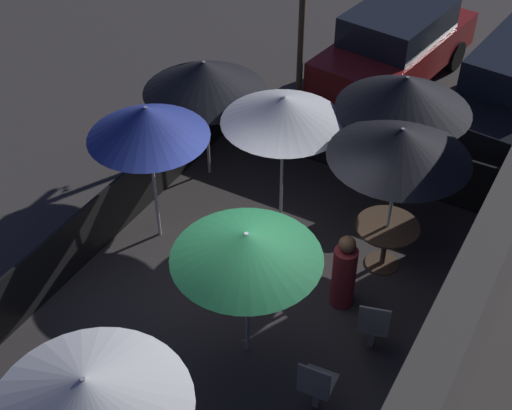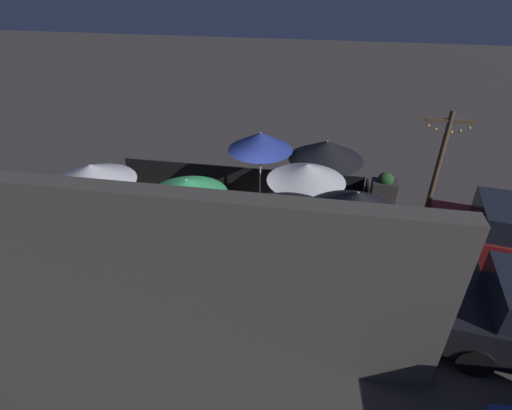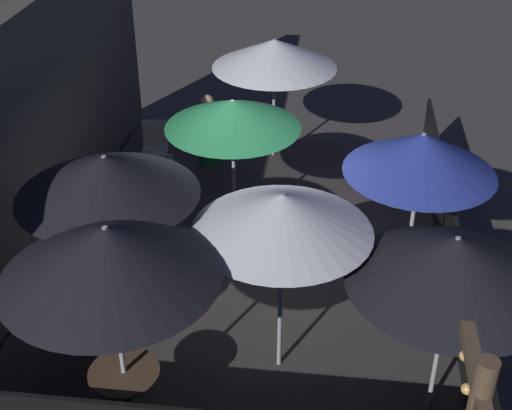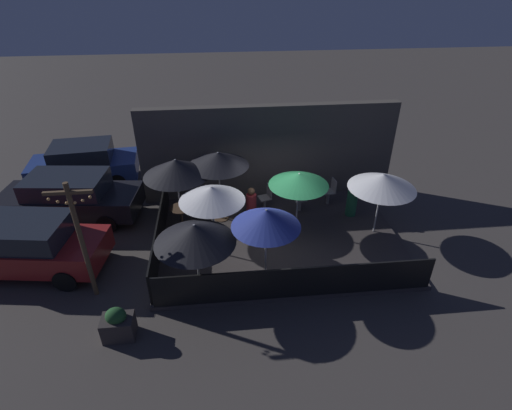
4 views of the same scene
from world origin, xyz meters
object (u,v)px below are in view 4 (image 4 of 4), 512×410
Objects in this scene: patio_umbrella_2 at (195,234)px; patio_umbrella_3 at (383,181)px; parked_car_0 at (28,245)px; patio_chair_1 at (302,198)px; planter_box at (118,324)px; patio_umbrella_0 at (176,168)px; patio_umbrella_5 at (299,179)px; patron_1 at (251,206)px; patio_umbrella_1 at (218,159)px; patio_chair_2 at (266,196)px; dining_table_0 at (181,212)px; parked_car_1 at (70,197)px; patio_umbrella_6 at (212,194)px; light_post at (80,236)px; dining_table_1 at (220,203)px; parked_car_2 at (84,163)px; patio_umbrella_4 at (266,218)px; patron_0 at (352,200)px.

patio_umbrella_3 is at bearing 21.71° from patio_umbrella_2.
patio_chair_1 is at bearing 22.87° from parked_car_0.
planter_box is at bearing -155.51° from patio_umbrella_3.
patio_umbrella_0 reaches higher than parked_car_0.
patio_umbrella_5 reaches higher than patron_1.
patio_umbrella_1 is 2.67× the size of patio_chair_2.
patio_umbrella_3 is 2.28× the size of patio_chair_2.
planter_box is at bearing -35.47° from parked_car_0.
parked_car_1 is at bearing 163.69° from dining_table_0.
patio_umbrella_0 reaches higher than dining_table_0.
parked_car_1 is at bearing -7.94° from patio_chair_1.
patron_1 is (1.23, 1.62, -1.46)m from patio_umbrella_6.
patio_chair_1 is at bearing 42.46° from planter_box.
patio_chair_1 is 7.16m from light_post.
light_post is at bearing -128.12° from patio_umbrella_0.
patio_umbrella_3 is 5.17m from dining_table_1.
parked_car_1 is 2.61m from parked_car_2.
dining_table_0 is at bearing 171.34° from patio_umbrella_5.
patio_umbrella_6 reaches higher than parked_car_0.
patio_chair_1 is 8.55m from parked_car_2.
patron_1 is 6.58m from parked_car_0.
patio_umbrella_4 is at bearing -1.95° from light_post.
patron_1 is at bearing -12.36° from dining_table_1.
patio_umbrella_3 reaches higher than parked_car_0.
patio_umbrella_2 is 3.39m from dining_table_0.
patio_umbrella_1 is 1.59m from dining_table_1.
patio_umbrella_1 is at bearing 61.53° from planter_box.
light_post is 6.74m from parked_car_2.
light_post is at bearing 23.87° from patio_chair_1.
parked_car_0 is 5.20m from parked_car_2.
patio_umbrella_6 is 4.01m from planter_box.
parked_car_1 is (0.37, 2.60, 0.00)m from parked_car_0.
patio_umbrella_5 is 0.92× the size of patio_umbrella_6.
parked_car_1 is (-3.72, 1.09, -1.43)m from patio_umbrella_0.
parked_car_2 reaches higher than dining_table_0.
planter_box is at bearing -76.93° from parked_car_2.
patio_umbrella_2 is (0.62, -3.06, -0.28)m from patio_umbrella_0.
patio_umbrella_2 is at bearing -158.29° from patio_umbrella_3.
patio_umbrella_5 is 0.48× the size of parked_car_0.
dining_table_0 is 0.16× the size of parked_car_1.
light_post reaches higher than patio_chair_1.
parked_car_0 is (-10.21, -0.64, -1.11)m from patio_umbrella_3.
patio_umbrella_5 is 2.86m from dining_table_1.
patio_umbrella_5 is (-2.48, 0.32, 0.03)m from patio_umbrella_3.
patio_umbrella_4 is 3.76m from dining_table_1.
patio_umbrella_2 is at bearing -140.34° from patio_umbrella_5.
patron_0 is 0.29× the size of parked_car_0.
dining_table_0 is 0.84× the size of planter_box.
parked_car_0 is at bearing 161.74° from patio_umbrella_2.
parked_car_0 is at bearing -176.41° from patio_umbrella_3.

